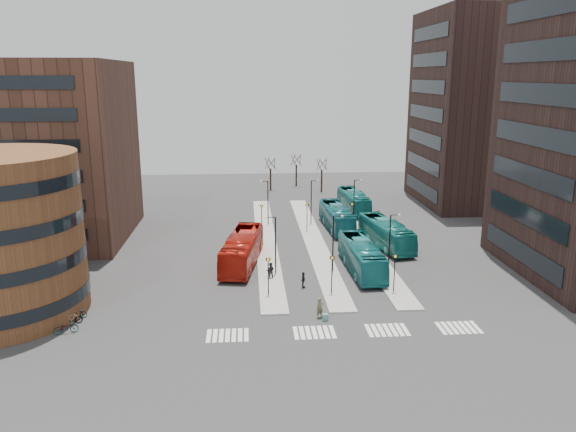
{
  "coord_description": "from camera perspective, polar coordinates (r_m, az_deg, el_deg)",
  "views": [
    {
      "loc": [
        -6.21,
        -37.48,
        20.25
      ],
      "look_at": [
        -1.74,
        22.93,
        5.0
      ],
      "focal_mm": 35.0,
      "sensor_mm": 36.0,
      "label": 1
    }
  ],
  "objects": [
    {
      "name": "crosswalk_stripes",
      "position": [
        46.83,
        6.1,
        -11.56
      ],
      "size": [
        22.35,
        2.4,
        0.01
      ],
      "color": "silver",
      "rests_on": "ground"
    },
    {
      "name": "commuter_c",
      "position": [
        57.27,
        6.99,
        -5.89
      ],
      "size": [
        1.03,
        1.09,
        1.48
      ],
      "primitive_type": "imported",
      "rotation": [
        0.0,
        0.0,
        4.04
      ],
      "color": "black",
      "rests_on": "ground"
    },
    {
      "name": "island_mid",
      "position": [
        70.9,
        2.6,
        -2.41
      ],
      "size": [
        2.5,
        45.0,
        0.15
      ],
      "primitive_type": "cube",
      "color": "#979791",
      "rests_on": "ground"
    },
    {
      "name": "island_right",
      "position": [
        71.85,
        7.36,
        -2.3
      ],
      "size": [
        2.5,
        45.0,
        0.15
      ],
      "primitive_type": "cube",
      "color": "#979791",
      "rests_on": "ground"
    },
    {
      "name": "red_bus",
      "position": [
        61.5,
        -4.67,
        -3.41
      ],
      "size": [
        4.97,
        12.96,
        3.52
      ],
      "primitive_type": "imported",
      "rotation": [
        0.0,
        0.0,
        -0.16
      ],
      "color": "#A7170C",
      "rests_on": "ground"
    },
    {
      "name": "bicycle_mid",
      "position": [
        50.86,
        -21.08,
        -9.72
      ],
      "size": [
        1.74,
        1.06,
        1.01
      ],
      "primitive_type": "imported",
      "rotation": [
        0.0,
        0.0,
        1.95
      ],
      "color": "gray",
      "rests_on": "ground"
    },
    {
      "name": "island_left",
      "position": [
        70.46,
        -2.26,
        -2.52
      ],
      "size": [
        2.5,
        45.0,
        0.15
      ],
      "primitive_type": "cube",
      "color": "#979791",
      "rests_on": "ground"
    },
    {
      "name": "tower_far",
      "position": [
        95.59,
        19.64,
        10.18
      ],
      "size": [
        20.12,
        20.0,
        30.0
      ],
      "color": "black",
      "rests_on": "ground"
    },
    {
      "name": "sign_poles",
      "position": [
        63.53,
        3.0,
        -2.2
      ],
      "size": [
        12.45,
        22.12,
        3.65
      ],
      "color": "black",
      "rests_on": "ground"
    },
    {
      "name": "office_block",
      "position": [
        77.23,
        -25.43,
        5.89
      ],
      "size": [
        25.0,
        20.12,
        22.0
      ],
      "color": "#4A2D22",
      "rests_on": "ground"
    },
    {
      "name": "bare_trees",
      "position": [
        102.05,
        0.82,
        4.24
      ],
      "size": [
        10.97,
        8.14,
        5.9
      ],
      "color": "black",
      "rests_on": "ground"
    },
    {
      "name": "commuter_a",
      "position": [
        57.44,
        -1.81,
        -5.58
      ],
      "size": [
        0.89,
        0.71,
        1.76
      ],
      "primitive_type": "imported",
      "rotation": [
        0.0,
        0.0,
        3.09
      ],
      "color": "black",
      "rests_on": "ground"
    },
    {
      "name": "bicycle_far",
      "position": [
        51.96,
        -20.69,
        -9.25
      ],
      "size": [
        1.77,
        0.92,
        0.88
      ],
      "primitive_type": "imported",
      "rotation": [
        0.0,
        0.0,
        1.78
      ],
      "color": "gray",
      "rests_on": "ground"
    },
    {
      "name": "teal_bus_b",
      "position": [
        75.87,
        4.96,
        -0.14
      ],
      "size": [
        3.38,
        11.77,
        3.24
      ],
      "primitive_type": "imported",
      "rotation": [
        0.0,
        0.0,
        0.06
      ],
      "color": "#16636E",
      "rests_on": "ground"
    },
    {
      "name": "commuter_b",
      "position": [
        55.19,
        1.56,
        -6.5
      ],
      "size": [
        0.61,
        1.01,
        1.61
      ],
      "primitive_type": "imported",
      "rotation": [
        0.0,
        0.0,
        1.32
      ],
      "color": "black",
      "rests_on": "ground"
    },
    {
      "name": "ground",
      "position": [
        43.05,
        4.71,
        -13.98
      ],
      "size": [
        160.0,
        160.0,
        0.0
      ],
      "primitive_type": "plane",
      "color": "#2C2C2E",
      "rests_on": "ground"
    },
    {
      "name": "teal_bus_c",
      "position": [
        68.95,
        9.91,
        -1.75
      ],
      "size": [
        4.7,
        12.0,
        3.26
      ],
      "primitive_type": "imported",
      "rotation": [
        0.0,
        0.0,
        0.17
      ],
      "color": "#166F6D",
      "rests_on": "ground"
    },
    {
      "name": "lamp_posts",
      "position": [
        68.14,
        3.36,
        -0.05
      ],
      "size": [
        14.04,
        20.24,
        6.12
      ],
      "color": "black",
      "rests_on": "ground"
    },
    {
      "name": "bicycle_near",
      "position": [
        49.4,
        -21.63,
        -10.5
      ],
      "size": [
        1.98,
        1.23,
        0.98
      ],
      "primitive_type": "imported",
      "rotation": [
        0.0,
        0.0,
        1.9
      ],
      "color": "gray",
      "rests_on": "ground"
    },
    {
      "name": "teal_bus_a",
      "position": [
        59.94,
        7.48,
        -4.07
      ],
      "size": [
        3.13,
        11.9,
        3.29
      ],
      "primitive_type": "imported",
      "rotation": [
        0.0,
        0.0,
        0.03
      ],
      "color": "#166D70",
      "rests_on": "ground"
    },
    {
      "name": "traveller",
      "position": [
        48.69,
        3.26,
        -9.31
      ],
      "size": [
        0.77,
        0.66,
        1.8
      ],
      "primitive_type": "imported",
      "rotation": [
        0.0,
        0.0,
        0.42
      ],
      "color": "brown",
      "rests_on": "ground"
    },
    {
      "name": "suitcase",
      "position": [
        48.43,
        3.8,
        -10.23
      ],
      "size": [
        0.5,
        0.4,
        0.6
      ],
      "primitive_type": "cube",
      "rotation": [
        0.0,
        0.0,
        0.05
      ],
      "color": "#1B2E96",
      "rests_on": "ground"
    },
    {
      "name": "teal_bus_d",
      "position": [
        86.18,
        6.68,
        1.52
      ],
      "size": [
        3.37,
        11.46,
        3.15
      ],
      "primitive_type": "imported",
      "rotation": [
        0.0,
        0.0,
        0.06
      ],
      "color": "#16706E",
      "rests_on": "ground"
    }
  ]
}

